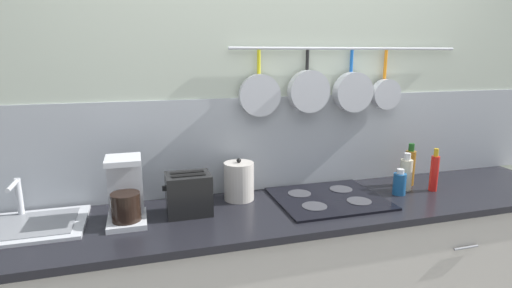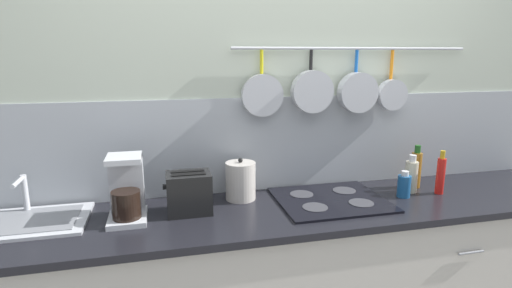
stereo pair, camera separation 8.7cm
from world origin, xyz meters
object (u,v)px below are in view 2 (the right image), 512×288
bottle_sesame_oil (441,175)px  bottle_cooking_wine (404,185)px  toaster (189,193)px  bottle_dish_soap (416,169)px  coffee_maker (127,192)px  kettle (241,181)px  bottle_olive_oil (411,176)px

bottle_sesame_oil → bottle_cooking_wine: bearing=179.8°
toaster → bottle_dish_soap: size_ratio=0.92×
coffee_maker → bottle_dish_soap: coffee_maker is taller
kettle → bottle_dish_soap: bottle_dish_soap is taller
coffee_maker → bottle_cooking_wine: size_ratio=2.11×
kettle → bottle_dish_soap: size_ratio=0.91×
toaster → kettle: size_ratio=1.01×
kettle → bottle_cooking_wine: kettle is taller
bottle_cooking_wine → bottle_dish_soap: bearing=38.9°
bottle_cooking_wine → bottle_dish_soap: bottle_dish_soap is taller
bottle_sesame_oil → kettle: bearing=170.7°
bottle_olive_oil → bottle_cooking_wine: bearing=-143.9°
bottle_olive_oil → bottle_sesame_oil: bottle_sesame_oil is taller
toaster → bottle_sesame_oil: 1.34m
bottle_dish_soap → bottle_cooking_wine: bearing=-141.1°
kettle → bottle_dish_soap: 1.00m
coffee_maker → bottle_cooking_wine: bearing=-2.1°
toaster → bottle_olive_oil: bearing=0.3°
kettle → toaster: bearing=-156.2°
bottle_cooking_wine → bottle_sesame_oil: bearing=-0.2°
kettle → bottle_sesame_oil: bottle_sesame_oil is taller
bottle_cooking_wine → bottle_olive_oil: bearing=36.1°
bottle_dish_soap → bottle_olive_oil: bearing=-138.3°
coffee_maker → bottle_dish_soap: size_ratio=1.22×
bottle_olive_oil → bottle_dish_soap: 0.10m
bottle_cooking_wine → bottle_sesame_oil: 0.22m
bottle_cooking_wine → toaster: bearing=177.3°
coffee_maker → bottle_sesame_oil: bearing=-1.9°
kettle → bottle_olive_oil: 0.93m
kettle → bottle_cooking_wine: size_ratio=1.56×
bottle_cooking_wine → bottle_dish_soap: size_ratio=0.58×
coffee_maker → bottle_sesame_oil: coffee_maker is taller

